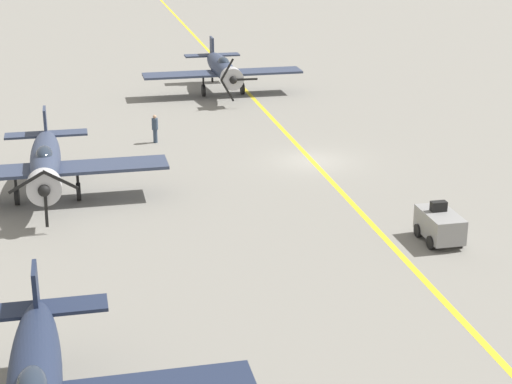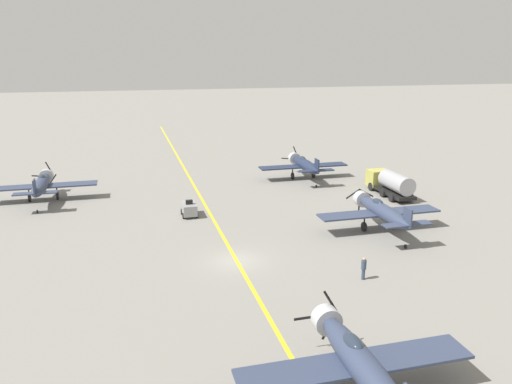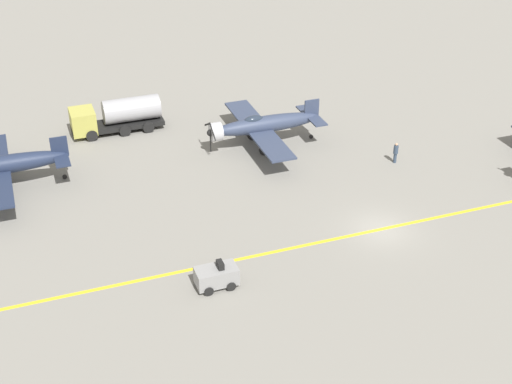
{
  "view_description": "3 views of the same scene",
  "coord_description": "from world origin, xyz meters",
  "px_view_note": "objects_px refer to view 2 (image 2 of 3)",
  "views": [
    {
      "loc": [
        13.23,
        45.18,
        14.72
      ],
      "look_at": [
        5.51,
        9.95,
        1.97
      ],
      "focal_mm": 60.0,
      "sensor_mm": 36.0,
      "label": 1
    },
    {
      "loc": [
        -8.14,
        -36.86,
        16.38
      ],
      "look_at": [
        3.56,
        7.28,
        3.63
      ],
      "focal_mm": 35.0,
      "sensor_mm": 36.0,
      "label": 2
    },
    {
      "loc": [
        -36.04,
        22.31,
        27.55
      ],
      "look_at": [
        2.73,
        8.32,
        3.18
      ],
      "focal_mm": 50.0,
      "sensor_mm": 36.0,
      "label": 3
    }
  ],
  "objects_px": {
    "airplane_mid_right": "(381,211)",
    "ground_crew_walking": "(364,267)",
    "airplane_far_right": "(304,164)",
    "tow_tractor": "(189,209)",
    "fuel_tanker": "(390,183)",
    "airplane_far_left": "(42,184)",
    "airplane_near_center": "(359,362)"
  },
  "relations": [
    {
      "from": "airplane_near_center",
      "to": "airplane_mid_right",
      "type": "height_order",
      "value": "same"
    },
    {
      "from": "airplane_near_center",
      "to": "tow_tractor",
      "type": "relative_size",
      "value": 4.62
    },
    {
      "from": "tow_tractor",
      "to": "ground_crew_walking",
      "type": "bearing_deg",
      "value": -60.11
    },
    {
      "from": "fuel_tanker",
      "to": "tow_tractor",
      "type": "distance_m",
      "value": 24.25
    },
    {
      "from": "airplane_mid_right",
      "to": "tow_tractor",
      "type": "distance_m",
      "value": 19.38
    },
    {
      "from": "airplane_far_right",
      "to": "ground_crew_walking",
      "type": "xyz_separation_m",
      "value": [
        -6.39,
        -30.26,
        -1.05
      ]
    },
    {
      "from": "airplane_mid_right",
      "to": "fuel_tanker",
      "type": "xyz_separation_m",
      "value": [
        7.19,
        10.99,
        -0.5
      ]
    },
    {
      "from": "airplane_near_center",
      "to": "airplane_far_left",
      "type": "relative_size",
      "value": 1.0
    },
    {
      "from": "airplane_mid_right",
      "to": "tow_tractor",
      "type": "relative_size",
      "value": 4.62
    },
    {
      "from": "airplane_near_center",
      "to": "tow_tractor",
      "type": "xyz_separation_m",
      "value": [
        -4.23,
        30.61,
        -1.22
      ]
    },
    {
      "from": "tow_tractor",
      "to": "airplane_far_right",
      "type": "bearing_deg",
      "value": 34.75
    },
    {
      "from": "airplane_mid_right",
      "to": "ground_crew_walking",
      "type": "relative_size",
      "value": 6.82
    },
    {
      "from": "airplane_far_left",
      "to": "tow_tractor",
      "type": "relative_size",
      "value": 4.62
    },
    {
      "from": "airplane_far_left",
      "to": "fuel_tanker",
      "type": "distance_m",
      "value": 40.41
    },
    {
      "from": "tow_tractor",
      "to": "airplane_mid_right",
      "type": "bearing_deg",
      "value": -28.59
    },
    {
      "from": "tow_tractor",
      "to": "ground_crew_walking",
      "type": "relative_size",
      "value": 1.48
    },
    {
      "from": "airplane_far_right",
      "to": "tow_tractor",
      "type": "relative_size",
      "value": 4.62
    },
    {
      "from": "airplane_near_center",
      "to": "ground_crew_walking",
      "type": "xyz_separation_m",
      "value": [
        6.39,
        12.14,
        -1.05
      ]
    },
    {
      "from": "airplane_mid_right",
      "to": "ground_crew_walking",
      "type": "bearing_deg",
      "value": -136.39
    },
    {
      "from": "airplane_far_right",
      "to": "airplane_mid_right",
      "type": "height_order",
      "value": "airplane_far_right"
    },
    {
      "from": "tow_tractor",
      "to": "airplane_far_left",
      "type": "bearing_deg",
      "value": 148.19
    },
    {
      "from": "tow_tractor",
      "to": "ground_crew_walking",
      "type": "xyz_separation_m",
      "value": [
        10.62,
        -18.47,
        0.17
      ]
    },
    {
      "from": "fuel_tanker",
      "to": "ground_crew_walking",
      "type": "xyz_separation_m",
      "value": [
        -13.56,
        -20.21,
        -0.55
      ]
    },
    {
      "from": "airplane_near_center",
      "to": "fuel_tanker",
      "type": "height_order",
      "value": "airplane_near_center"
    },
    {
      "from": "airplane_mid_right",
      "to": "fuel_tanker",
      "type": "relative_size",
      "value": 1.5
    },
    {
      "from": "airplane_near_center",
      "to": "ground_crew_walking",
      "type": "height_order",
      "value": "airplane_near_center"
    },
    {
      "from": "airplane_mid_right",
      "to": "ground_crew_walking",
      "type": "height_order",
      "value": "airplane_mid_right"
    },
    {
      "from": "ground_crew_walking",
      "to": "airplane_far_right",
      "type": "bearing_deg",
      "value": 78.08
    },
    {
      "from": "airplane_mid_right",
      "to": "fuel_tanker",
      "type": "height_order",
      "value": "airplane_mid_right"
    },
    {
      "from": "airplane_far_right",
      "to": "airplane_mid_right",
      "type": "relative_size",
      "value": 1.0
    },
    {
      "from": "airplane_near_center",
      "to": "fuel_tanker",
      "type": "relative_size",
      "value": 1.5
    },
    {
      "from": "airplane_far_right",
      "to": "tow_tractor",
      "type": "bearing_deg",
      "value": -140.18
    }
  ]
}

